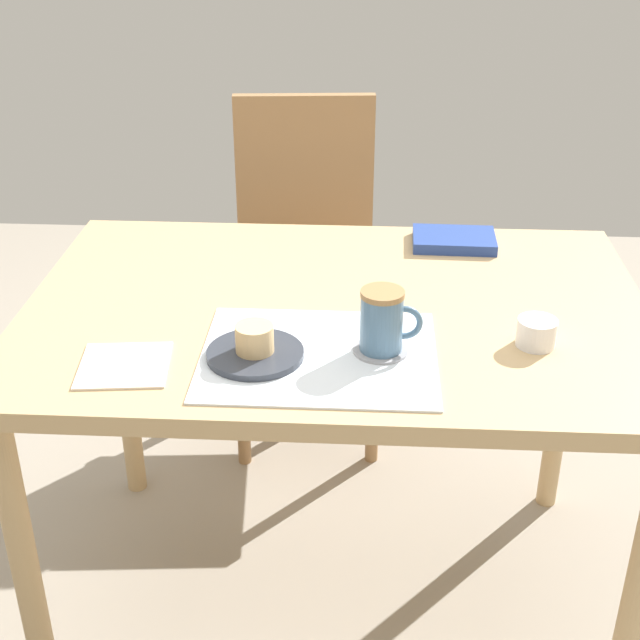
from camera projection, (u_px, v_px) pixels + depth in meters
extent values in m
cube|color=#9E9384|center=(333.00, 593.00, 2.06)|extent=(4.40, 4.40, 0.02)
cylinder|color=tan|center=(27.00, 575.00, 1.61)|extent=(0.05, 0.05, 0.71)
cylinder|color=tan|center=(636.00, 601.00, 1.56)|extent=(0.05, 0.05, 0.71)
cylinder|color=tan|center=(124.00, 374.00, 2.23)|extent=(0.05, 0.05, 0.71)
cylinder|color=tan|center=(562.00, 387.00, 2.18)|extent=(0.05, 0.05, 0.71)
cube|color=tan|center=(336.00, 312.00, 1.72)|extent=(1.20, 0.81, 0.04)
cylinder|color=#997047|center=(373.00, 399.00, 2.41)|extent=(0.04, 0.04, 0.40)
cylinder|color=#997047|center=(242.00, 401.00, 2.40)|extent=(0.04, 0.04, 0.40)
cylinder|color=#997047|center=(364.00, 336.00, 2.72)|extent=(0.04, 0.04, 0.40)
cylinder|color=#997047|center=(248.00, 338.00, 2.72)|extent=(0.04, 0.04, 0.40)
cube|color=#997047|center=(306.00, 299.00, 2.46)|extent=(0.45, 0.45, 0.04)
cube|color=#997047|center=(305.00, 183.00, 2.51)|extent=(0.39, 0.06, 0.50)
cube|color=white|center=(319.00, 355.00, 1.53)|extent=(0.41, 0.33, 0.00)
cylinder|color=#333842|center=(255.00, 354.00, 1.52)|extent=(0.17, 0.17, 0.01)
cylinder|color=#E5BC7F|center=(255.00, 338.00, 1.51)|extent=(0.07, 0.07, 0.05)
cylinder|color=#99999E|center=(381.00, 350.00, 1.54)|extent=(0.10, 0.10, 0.00)
cylinder|color=slate|center=(382.00, 323.00, 1.52)|extent=(0.07, 0.07, 0.10)
cylinder|color=#9E7547|center=(383.00, 294.00, 1.49)|extent=(0.08, 0.08, 0.01)
torus|color=slate|center=(404.00, 323.00, 1.51)|extent=(0.06, 0.01, 0.06)
cube|color=silver|center=(124.00, 365.00, 1.51)|extent=(0.17, 0.17, 0.00)
cylinder|color=white|center=(537.00, 333.00, 1.56)|extent=(0.07, 0.07, 0.05)
cube|color=navy|center=(454.00, 240.00, 1.96)|extent=(0.18, 0.13, 0.02)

